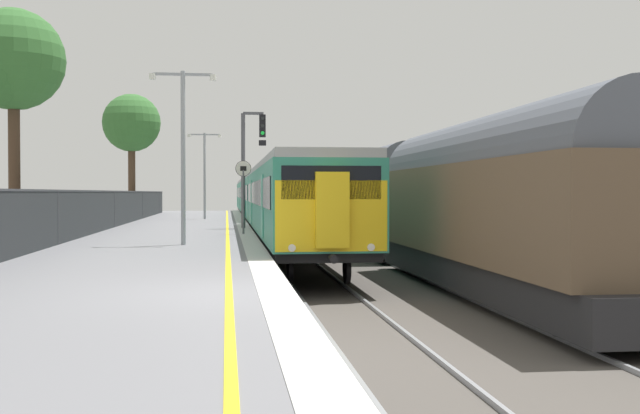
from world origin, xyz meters
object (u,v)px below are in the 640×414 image
at_px(signal_gantry, 249,156).
at_px(platform_lamp_mid, 183,142).
at_px(freight_train_adjacent_track, 415,198).
at_px(speed_limit_sign, 243,187).
at_px(platform_lamp_far, 205,168).
at_px(background_tree_left, 9,64).
at_px(background_tree_centre, 133,125).
at_px(commuter_train_at_platform, 265,197).

relative_size(signal_gantry, platform_lamp_mid, 0.98).
relative_size(freight_train_adjacent_track, speed_limit_sign, 10.94).
relative_size(freight_train_adjacent_track, signal_gantry, 5.94).
xyz_separation_m(platform_lamp_mid, platform_lamp_far, (0.00, 22.76, -0.05)).
bearing_deg(speed_limit_sign, platform_lamp_mid, -108.69).
xyz_separation_m(freight_train_adjacent_track, platform_lamp_far, (-7.78, 20.30, 1.68)).
xyz_separation_m(signal_gantry, background_tree_left, (-7.58, -9.57, 2.31)).
xyz_separation_m(platform_lamp_far, background_tree_left, (-5.29, -21.82, 2.44)).
xyz_separation_m(freight_train_adjacent_track, platform_lamp_mid, (-7.78, -2.46, 1.73)).
bearing_deg(background_tree_left, freight_train_adjacent_track, 6.65).
xyz_separation_m(speed_limit_sign, background_tree_centre, (-6.20, 17.79, 3.83)).
height_order(platform_lamp_mid, background_tree_left, background_tree_left).
relative_size(platform_lamp_mid, platform_lamp_far, 1.02).
height_order(freight_train_adjacent_track, background_tree_left, background_tree_left).
xyz_separation_m(freight_train_adjacent_track, speed_limit_sign, (-5.85, 3.25, 0.38)).
distance_m(freight_train_adjacent_track, signal_gantry, 9.91).
distance_m(platform_lamp_mid, background_tree_centre, 24.00).
distance_m(commuter_train_at_platform, background_tree_left, 26.81).
height_order(commuter_train_at_platform, platform_lamp_mid, platform_lamp_mid).
bearing_deg(freight_train_adjacent_track, commuter_train_at_platform, 99.73).
distance_m(commuter_train_at_platform, platform_lamp_mid, 26.14).
distance_m(freight_train_adjacent_track, background_tree_centre, 24.60).
bearing_deg(signal_gantry, platform_lamp_mid, -102.33).
bearing_deg(commuter_train_at_platform, signal_gantry, -95.52).
xyz_separation_m(background_tree_left, background_tree_centre, (1.02, 22.55, 0.09)).
bearing_deg(commuter_train_at_platform, background_tree_left, -110.02).
relative_size(platform_lamp_far, background_tree_centre, 0.69).
bearing_deg(signal_gantry, background_tree_centre, 116.83).
xyz_separation_m(commuter_train_at_platform, signal_gantry, (-1.48, -15.30, 1.94)).
distance_m(platform_lamp_far, background_tree_centre, 5.02).
distance_m(background_tree_left, background_tree_centre, 22.58).
bearing_deg(background_tree_centre, platform_lamp_mid, -79.70).
bearing_deg(platform_lamp_far, platform_lamp_mid, -90.00).
height_order(freight_train_adjacent_track, platform_lamp_far, platform_lamp_far).
distance_m(platform_lamp_far, background_tree_left, 22.59).
height_order(commuter_train_at_platform, speed_limit_sign, commuter_train_at_platform).
distance_m(speed_limit_sign, platform_lamp_far, 17.21).
bearing_deg(background_tree_left, speed_limit_sign, 33.47).
bearing_deg(speed_limit_sign, commuter_train_at_platform, 84.75).
relative_size(speed_limit_sign, platform_lamp_far, 0.54).
xyz_separation_m(commuter_train_at_platform, background_tree_centre, (-8.05, -2.31, 4.33)).
bearing_deg(background_tree_left, commuter_train_at_platform, 69.98).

